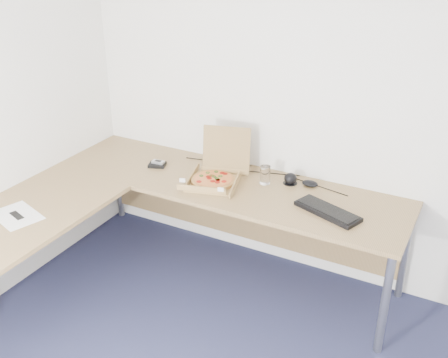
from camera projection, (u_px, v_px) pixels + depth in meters
The scene contains 11 objects.
room_shell at pixel (173, 230), 2.11m from camera, with size 3.50×3.50×2.50m, color white, non-canonical shape.
desk at pixel (151, 202), 3.47m from camera, with size 2.50×2.20×0.73m.
pizza_box at pixel (215, 177), 3.65m from camera, with size 0.34×0.39×0.34m.
drinking_glass at pixel (265, 175), 3.62m from camera, with size 0.07×0.07×0.13m, color white.
keyboard at pixel (328, 211), 3.27m from camera, with size 0.42×0.15×0.03m, color black.
mouse at pixel (310, 184), 3.60m from camera, with size 0.11×0.07×0.04m, color black.
wallet at pixel (157, 165), 3.90m from camera, with size 0.12×0.10×0.02m, color black.
phone at pixel (158, 162), 3.90m from camera, with size 0.09×0.05×0.02m, color #B2B5BA.
paper_sheet at pixel (17, 215), 3.25m from camera, with size 0.32×0.22×0.00m, color white.
dome_speaker at pixel (290, 178), 3.63m from camera, with size 0.10×0.10×0.08m, color black.
cable_bundle at pixel (261, 172), 3.80m from camera, with size 0.61×0.04×0.01m, color black, non-canonical shape.
Camera 1 is at (1.03, -1.50, 2.36)m, focal length 42.71 mm.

